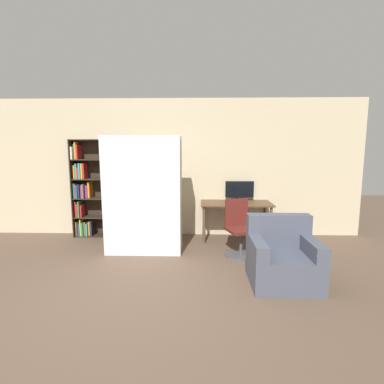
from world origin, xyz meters
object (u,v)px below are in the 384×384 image
Objects in this scene: bookshelf at (91,191)px; mattress_near at (142,197)px; office_chair at (240,233)px; monitor at (240,190)px; armchair at (282,258)px; mattress_far at (145,194)px.

mattress_near is (1.23, -1.07, 0.06)m from bookshelf.
monitor is at bearing 83.55° from office_chair.
bookshelf reaches higher than armchair.
mattress_near is at bearing -90.00° from mattress_far.
office_chair is 1.70m from mattress_near.
armchair is at bearing -81.38° from monitor.
monitor is 0.65× the size of armchair.
office_chair is 3.05m from bookshelf.
office_chair is at bearing 1.32° from mattress_near.
mattress_far is at bearing -154.71° from monitor.
mattress_near reaches higher than armchair.
bookshelf is at bearing 147.92° from armchair.
office_chair is at bearing -96.45° from monitor.
mattress_near is at bearing -41.10° from bookshelf.
mattress_near is (-1.59, -0.04, 0.61)m from office_chair.
mattress_far is at bearing 148.59° from armchair.
monitor is 0.61× the size of office_chair.
mattress_near is 2.32m from armchair.
armchair is (3.24, -2.03, -0.59)m from bookshelf.
bookshelf is 1.47m from mattress_far.
monitor is 2.14m from armchair.
mattress_far reaches higher than armchair.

